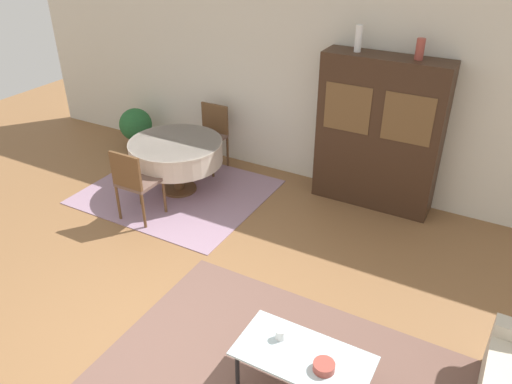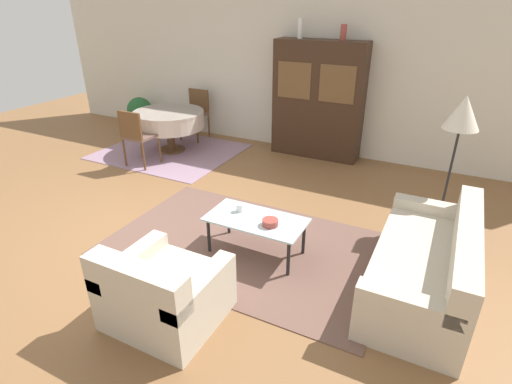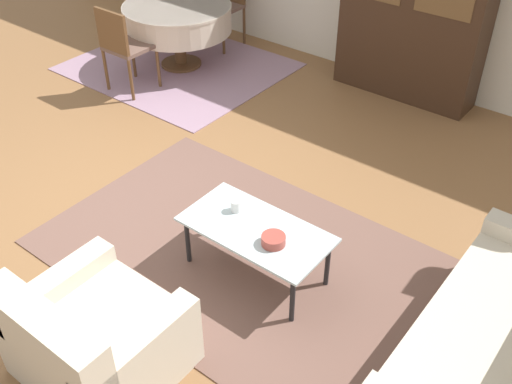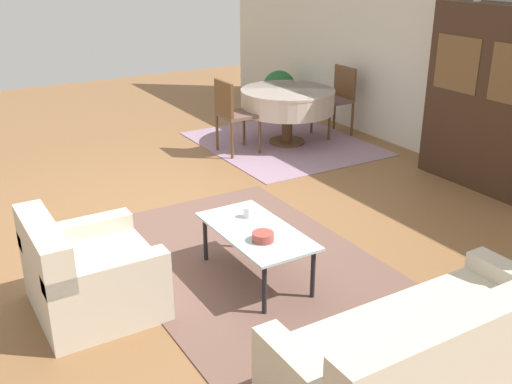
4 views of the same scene
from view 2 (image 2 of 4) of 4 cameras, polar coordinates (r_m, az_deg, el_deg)
The scene contains 17 objects.
ground_plane at distance 5.03m, azimuth -14.33°, elevation -5.38°, with size 14.00×14.00×0.00m, color brown.
wall_back at distance 7.49m, azimuth 3.26°, elevation 16.77°, with size 10.00×0.06×2.70m.
area_rug at distance 4.59m, azimuth -1.27°, elevation -7.65°, with size 3.10×1.95×0.01m.
dining_rug at distance 7.54m, azimuth -12.17°, elevation 5.69°, with size 2.37×2.01×0.01m.
couch at distance 4.12m, azimuth 23.21°, elevation -9.76°, with size 0.84×1.86×0.78m.
armchair at distance 3.59m, azimuth -13.14°, elevation -13.94°, with size 0.91×0.84×0.75m.
coffee_table at distance 4.27m, azimuth 0.00°, elevation -4.33°, with size 1.06×0.55×0.42m.
display_cabinet at distance 7.03m, azimuth 8.84°, elevation 12.78°, with size 1.52×0.42×1.95m.
dining_table at distance 7.41m, azimuth -12.33°, elevation 10.07°, with size 1.25×1.25×0.73m.
dining_chair_near at distance 6.81m, azimuth -16.69°, elevation 7.92°, with size 0.44×0.44×0.94m.
dining_chair_far at distance 8.06m, azimuth -8.56°, elevation 11.43°, with size 0.44×0.44×0.94m.
floor_lamp at distance 4.92m, azimuth 27.38°, elevation 9.40°, with size 0.38×0.38×1.63m.
cup at distance 4.38m, azimuth -2.34°, elevation -2.26°, with size 0.08×0.08×0.09m.
bowl at distance 4.12m, azimuth 2.03°, elevation -4.37°, with size 0.17×0.17×0.07m.
vase_tall at distance 6.99m, azimuth 6.33°, elevation 22.22°, with size 0.08×0.08×0.31m.
vase_short at distance 6.77m, azimuth 12.39°, elevation 21.39°, with size 0.10×0.10×0.24m.
potted_plant at distance 8.92m, azimuth -16.25°, elevation 10.99°, with size 0.52×0.52×0.68m.
Camera 2 is at (2.99, -3.14, 2.55)m, focal length 28.00 mm.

